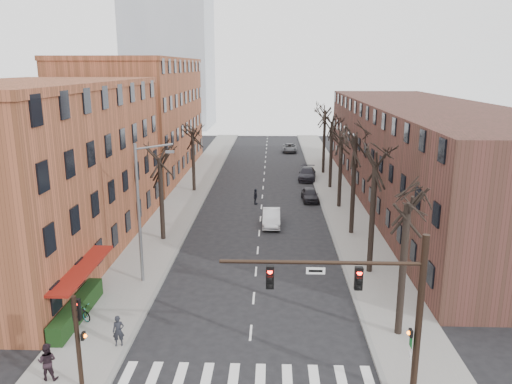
# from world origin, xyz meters

# --- Properties ---
(ground) EXTENTS (160.00, 160.00, 0.00)m
(ground) POSITION_xyz_m (0.00, 0.00, 0.00)
(ground) COLOR black
(ground) RESTS_ON ground
(sidewalk_left) EXTENTS (4.00, 90.00, 0.15)m
(sidewalk_left) POSITION_xyz_m (-8.00, 35.00, 0.07)
(sidewalk_left) COLOR gray
(sidewalk_left) RESTS_ON ground
(sidewalk_right) EXTENTS (4.00, 90.00, 0.15)m
(sidewalk_right) POSITION_xyz_m (8.00, 35.00, 0.07)
(sidewalk_right) COLOR gray
(sidewalk_right) RESTS_ON ground
(building_left_near) EXTENTS (12.00, 26.00, 12.00)m
(building_left_near) POSITION_xyz_m (-16.00, 15.00, 6.00)
(building_left_near) COLOR brown
(building_left_near) RESTS_ON ground
(building_left_far) EXTENTS (12.00, 28.00, 14.00)m
(building_left_far) POSITION_xyz_m (-16.00, 44.00, 7.00)
(building_left_far) COLOR brown
(building_left_far) RESTS_ON ground
(building_right) EXTENTS (12.00, 50.00, 10.00)m
(building_right) POSITION_xyz_m (16.00, 30.00, 5.00)
(building_right) COLOR #4D2A24
(building_right) RESTS_ON ground
(awning_left) EXTENTS (1.20, 7.00, 0.15)m
(awning_left) POSITION_xyz_m (-9.40, 6.00, 0.00)
(awning_left) COLOR maroon
(awning_left) RESTS_ON ground
(hedge) EXTENTS (0.80, 6.00, 1.00)m
(hedge) POSITION_xyz_m (-9.50, 5.00, 0.65)
(hedge) COLOR #193311
(hedge) RESTS_ON sidewalk_left
(tree_right_a) EXTENTS (5.20, 5.20, 10.00)m
(tree_right_a) POSITION_xyz_m (7.60, 4.00, 0.00)
(tree_right_a) COLOR black
(tree_right_a) RESTS_ON ground
(tree_right_b) EXTENTS (5.20, 5.20, 10.80)m
(tree_right_b) POSITION_xyz_m (7.60, 12.00, 0.00)
(tree_right_b) COLOR black
(tree_right_b) RESTS_ON ground
(tree_right_c) EXTENTS (5.20, 5.20, 11.60)m
(tree_right_c) POSITION_xyz_m (7.60, 20.00, 0.00)
(tree_right_c) COLOR black
(tree_right_c) RESTS_ON ground
(tree_right_d) EXTENTS (5.20, 5.20, 10.00)m
(tree_right_d) POSITION_xyz_m (7.60, 28.00, 0.00)
(tree_right_d) COLOR black
(tree_right_d) RESTS_ON ground
(tree_right_e) EXTENTS (5.20, 5.20, 10.80)m
(tree_right_e) POSITION_xyz_m (7.60, 36.00, 0.00)
(tree_right_e) COLOR black
(tree_right_e) RESTS_ON ground
(tree_right_f) EXTENTS (5.20, 5.20, 11.60)m
(tree_right_f) POSITION_xyz_m (7.60, 44.00, 0.00)
(tree_right_f) COLOR black
(tree_right_f) RESTS_ON ground
(tree_left_a) EXTENTS (5.20, 5.20, 9.50)m
(tree_left_a) POSITION_xyz_m (-7.60, 18.00, 0.00)
(tree_left_a) COLOR black
(tree_left_a) RESTS_ON ground
(tree_left_b) EXTENTS (5.20, 5.20, 9.50)m
(tree_left_b) POSITION_xyz_m (-7.60, 34.00, 0.00)
(tree_left_b) COLOR black
(tree_left_b) RESTS_ON ground
(signal_mast_arm) EXTENTS (8.14, 0.30, 7.20)m
(signal_mast_arm) POSITION_xyz_m (5.45, -1.00, 4.40)
(signal_mast_arm) COLOR black
(signal_mast_arm) RESTS_ON ground
(signal_pole_left) EXTENTS (0.47, 0.44, 4.40)m
(signal_pole_left) POSITION_xyz_m (-6.99, -0.95, 2.61)
(signal_pole_left) COLOR black
(signal_pole_left) RESTS_ON ground
(streetlight) EXTENTS (2.45, 0.22, 9.03)m
(streetlight) POSITION_xyz_m (-7.03, 10.00, 5.01)
(streetlight) COLOR slate
(streetlight) RESTS_ON ground
(silver_sedan) EXTENTS (1.51, 4.31, 1.42)m
(silver_sedan) POSITION_xyz_m (1.00, 22.11, 0.71)
(silver_sedan) COLOR silver
(silver_sedan) RESTS_ON ground
(parked_car_near) EXTENTS (1.76, 3.97, 1.33)m
(parked_car_near) POSITION_xyz_m (4.93, 30.48, 0.66)
(parked_car_near) COLOR black
(parked_car_near) RESTS_ON ground
(parked_car_mid) EXTENTS (2.52, 5.16, 1.44)m
(parked_car_mid) POSITION_xyz_m (5.30, 40.45, 0.72)
(parked_car_mid) COLOR black
(parked_car_mid) RESTS_ON ground
(parked_car_far) EXTENTS (2.36, 4.87, 1.34)m
(parked_car_far) POSITION_xyz_m (3.80, 60.71, 0.67)
(parked_car_far) COLOR #515358
(parked_car_far) RESTS_ON ground
(pedestrian_a) EXTENTS (0.63, 0.49, 1.55)m
(pedestrian_a) POSITION_xyz_m (-6.40, 2.34, 0.93)
(pedestrian_a) COLOR black
(pedestrian_a) RESTS_ON sidewalk_left
(pedestrian_b) EXTENTS (0.85, 0.68, 1.71)m
(pedestrian_b) POSITION_xyz_m (-8.68, -0.46, 1.00)
(pedestrian_b) COLOR black
(pedestrian_b) RESTS_ON sidewalk_left
(pedestrian_crossing) EXTENTS (0.56, 0.99, 1.60)m
(pedestrian_crossing) POSITION_xyz_m (-0.63, 28.88, 0.80)
(pedestrian_crossing) COLOR black
(pedestrian_crossing) RESTS_ON ground
(bicycle) EXTENTS (1.82, 1.46, 0.93)m
(bicycle) POSITION_xyz_m (-9.33, 4.89, 0.61)
(bicycle) COLOR gray
(bicycle) RESTS_ON sidewalk_left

